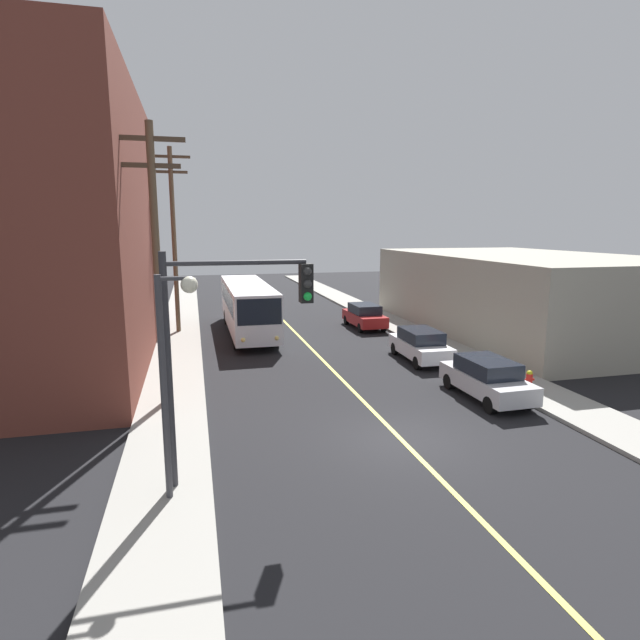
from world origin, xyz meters
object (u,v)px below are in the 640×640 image
object	(u,v)px
parked_car_silver	(487,378)
street_lamp_left	(172,355)
city_bus	(247,305)
utility_pole_mid	(174,233)
utility_pole_near	(156,255)
parked_car_white	(421,345)
fire_hydrant	(529,380)
traffic_signal_left_corner	(230,325)
parked_car_red	(364,316)

from	to	relation	value
parked_car_silver	street_lamp_left	world-z (taller)	street_lamp_left
street_lamp_left	city_bus	bearing A→B (deg)	79.17
city_bus	utility_pole_mid	bearing A→B (deg)	166.73
street_lamp_left	utility_pole_near	bearing A→B (deg)	95.47
parked_car_silver	parked_car_white	world-z (taller)	same
street_lamp_left	fire_hydrant	xyz separation A→B (m)	(13.68, 5.12, -3.16)
utility_pole_near	fire_hydrant	bearing A→B (deg)	-8.04
traffic_signal_left_corner	street_lamp_left	xyz separation A→B (m)	(-1.42, -0.55, -0.56)
city_bus	street_lamp_left	size ratio (longest dim) A/B	2.21
parked_car_white	utility_pole_mid	bearing A→B (deg)	140.40
city_bus	street_lamp_left	xyz separation A→B (m)	(-3.84, -20.08, 1.92)
parked_car_white	city_bus	bearing A→B (deg)	130.86
parked_car_white	traffic_signal_left_corner	xyz separation A→B (m)	(-10.22, -10.51, 3.46)
utility_pole_mid	traffic_signal_left_corner	distance (m)	20.74
parked_car_red	fire_hydrant	distance (m)	14.94
parked_car_red	street_lamp_left	size ratio (longest dim) A/B	0.80
city_bus	parked_car_white	distance (m)	11.96
city_bus	parked_car_silver	xyz separation A→B (m)	(7.83, -15.03, -0.98)
utility_pole_mid	city_bus	bearing A→B (deg)	-13.27
parked_car_red	street_lamp_left	world-z (taller)	street_lamp_left
street_lamp_left	traffic_signal_left_corner	bearing A→B (deg)	21.11
parked_car_red	fire_hydrant	bearing A→B (deg)	-82.30
parked_car_red	traffic_signal_left_corner	xyz separation A→B (m)	(-10.26, -19.37, 3.46)
street_lamp_left	fire_hydrant	world-z (taller)	street_lamp_left
utility_pole_mid	fire_hydrant	xyz separation A→B (m)	(14.17, -15.98, -5.78)
traffic_signal_left_corner	fire_hydrant	distance (m)	13.61
utility_pole_near	parked_car_white	bearing A→B (deg)	17.60
city_bus	parked_car_red	xyz separation A→B (m)	(7.84, -0.16, -0.98)
traffic_signal_left_corner	fire_hydrant	size ratio (longest dim) A/B	7.14
parked_car_white	street_lamp_left	xyz separation A→B (m)	(-11.64, -11.06, 2.90)
street_lamp_left	fire_hydrant	bearing A→B (deg)	20.53
parked_car_red	parked_car_silver	bearing A→B (deg)	-90.01
fire_hydrant	utility_pole_near	bearing A→B (deg)	171.96
parked_car_silver	parked_car_white	bearing A→B (deg)	90.31
parked_car_silver	traffic_signal_left_corner	world-z (taller)	traffic_signal_left_corner
parked_car_red	utility_pole_near	distance (m)	18.44
city_bus	utility_pole_near	xyz separation A→B (m)	(-4.52, -12.93, 3.93)
traffic_signal_left_corner	fire_hydrant	xyz separation A→B (m)	(12.26, 4.58, -3.72)
utility_pole_mid	fire_hydrant	size ratio (longest dim) A/B	13.55
parked_car_silver	utility_pole_near	bearing A→B (deg)	170.34
parked_car_red	utility_pole_near	xyz separation A→B (m)	(-12.36, -12.77, 4.91)
parked_car_red	street_lamp_left	bearing A→B (deg)	-120.37
city_bus	traffic_signal_left_corner	size ratio (longest dim) A/B	2.03
parked_car_silver	fire_hydrant	bearing A→B (deg)	2.19
parked_car_white	utility_pole_mid	world-z (taller)	utility_pole_mid
utility_pole_near	fire_hydrant	size ratio (longest dim) A/B	12.13
utility_pole_near	street_lamp_left	xyz separation A→B (m)	(0.68, -7.15, -2.01)
parked_car_white	utility_pole_near	bearing A→B (deg)	-162.40
city_bus	fire_hydrant	world-z (taller)	city_bus
city_bus	street_lamp_left	world-z (taller)	street_lamp_left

